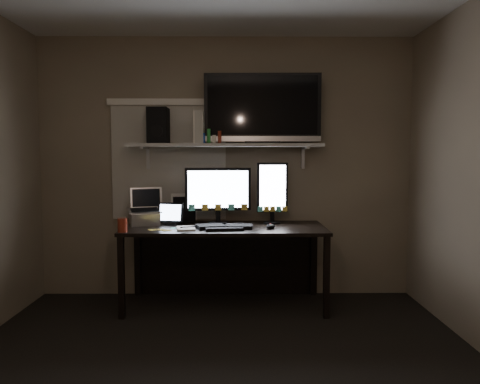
{
  "coord_description": "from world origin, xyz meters",
  "views": [
    {
      "loc": [
        0.1,
        -2.76,
        1.38
      ],
      "look_at": [
        0.13,
        1.25,
        1.06
      ],
      "focal_mm": 35.0,
      "sensor_mm": 36.0,
      "label": 1
    }
  ],
  "objects_px": {
    "keyboard": "(225,226)",
    "game_console": "(200,128)",
    "desk": "(225,243)",
    "tablet": "(171,214)",
    "tv": "(262,109)",
    "cup": "(122,225)",
    "monitor_landscape": "(218,195)",
    "mouse": "(271,226)",
    "monitor_portrait": "(272,193)",
    "laptop": "(144,207)",
    "speaker": "(158,126)"
  },
  "relations": [
    {
      "from": "desk",
      "to": "tablet",
      "type": "relative_size",
      "value": 7.63
    },
    {
      "from": "laptop",
      "to": "monitor_landscape",
      "type": "bearing_deg",
      "value": -11.41
    },
    {
      "from": "monitor_landscape",
      "to": "cup",
      "type": "bearing_deg",
      "value": -154.26
    },
    {
      "from": "tv",
      "to": "cup",
      "type": "bearing_deg",
      "value": -154.78
    },
    {
      "from": "laptop",
      "to": "tv",
      "type": "bearing_deg",
      "value": -11.65
    },
    {
      "from": "tablet",
      "to": "laptop",
      "type": "xyz_separation_m",
      "value": [
        -0.24,
        -0.0,
        0.06
      ]
    },
    {
      "from": "monitor_landscape",
      "to": "game_console",
      "type": "distance_m",
      "value": 0.65
    },
    {
      "from": "mouse",
      "to": "speaker",
      "type": "distance_m",
      "value": 1.4
    },
    {
      "from": "monitor_landscape",
      "to": "tablet",
      "type": "bearing_deg",
      "value": -174.99
    },
    {
      "from": "laptop",
      "to": "tablet",
      "type": "bearing_deg",
      "value": -18.07
    },
    {
      "from": "cup",
      "to": "game_console",
      "type": "height_order",
      "value": "game_console"
    },
    {
      "from": "laptop",
      "to": "game_console",
      "type": "xyz_separation_m",
      "value": [
        0.51,
        0.09,
        0.73
      ]
    },
    {
      "from": "cup",
      "to": "speaker",
      "type": "relative_size",
      "value": 0.35
    },
    {
      "from": "keyboard",
      "to": "game_console",
      "type": "xyz_separation_m",
      "value": [
        -0.24,
        0.29,
        0.88
      ]
    },
    {
      "from": "desk",
      "to": "cup",
      "type": "relative_size",
      "value": 15.5
    },
    {
      "from": "speaker",
      "to": "monitor_portrait",
      "type": "bearing_deg",
      "value": 0.58
    },
    {
      "from": "desk",
      "to": "laptop",
      "type": "bearing_deg",
      "value": -178.05
    },
    {
      "from": "mouse",
      "to": "speaker",
      "type": "height_order",
      "value": "speaker"
    },
    {
      "from": "monitor_landscape",
      "to": "monitor_portrait",
      "type": "distance_m",
      "value": 0.51
    },
    {
      "from": "game_console",
      "to": "speaker",
      "type": "bearing_deg",
      "value": -174.96
    },
    {
      "from": "mouse",
      "to": "tv",
      "type": "height_order",
      "value": "tv"
    },
    {
      "from": "monitor_portrait",
      "to": "mouse",
      "type": "relative_size",
      "value": 5.03
    },
    {
      "from": "tablet",
      "to": "cup",
      "type": "height_order",
      "value": "tablet"
    },
    {
      "from": "tablet",
      "to": "game_console",
      "type": "bearing_deg",
      "value": 28.31
    },
    {
      "from": "speaker",
      "to": "tablet",
      "type": "bearing_deg",
      "value": -39.98
    },
    {
      "from": "cup",
      "to": "game_console",
      "type": "relative_size",
      "value": 0.4
    },
    {
      "from": "tablet",
      "to": "tv",
      "type": "relative_size",
      "value": 0.22
    },
    {
      "from": "keyboard",
      "to": "cup",
      "type": "height_order",
      "value": "cup"
    },
    {
      "from": "monitor_landscape",
      "to": "keyboard",
      "type": "xyz_separation_m",
      "value": [
        0.07,
        -0.27,
        -0.25
      ]
    },
    {
      "from": "keyboard",
      "to": "laptop",
      "type": "bearing_deg",
      "value": 158.66
    },
    {
      "from": "keyboard",
      "to": "tv",
      "type": "xyz_separation_m",
      "value": [
        0.35,
        0.32,
        1.06
      ]
    },
    {
      "from": "keyboard",
      "to": "monitor_portrait",
      "type": "bearing_deg",
      "value": 25.71
    },
    {
      "from": "keyboard",
      "to": "game_console",
      "type": "relative_size",
      "value": 1.7
    },
    {
      "from": "tv",
      "to": "tablet",
      "type": "bearing_deg",
      "value": -169.8
    },
    {
      "from": "desk",
      "to": "mouse",
      "type": "bearing_deg",
      "value": -32.24
    },
    {
      "from": "keyboard",
      "to": "laptop",
      "type": "height_order",
      "value": "laptop"
    },
    {
      "from": "monitor_landscape",
      "to": "keyboard",
      "type": "bearing_deg",
      "value": -81.11
    },
    {
      "from": "tablet",
      "to": "game_console",
      "type": "distance_m",
      "value": 0.84
    },
    {
      "from": "desk",
      "to": "tablet",
      "type": "bearing_deg",
      "value": -177.23
    },
    {
      "from": "tv",
      "to": "speaker",
      "type": "distance_m",
      "value": 0.98
    },
    {
      "from": "tablet",
      "to": "game_console",
      "type": "relative_size",
      "value": 0.8
    },
    {
      "from": "monitor_landscape",
      "to": "monitor_portrait",
      "type": "bearing_deg",
      "value": -4.92
    },
    {
      "from": "laptop",
      "to": "keyboard",
      "type": "bearing_deg",
      "value": -32.87
    },
    {
      "from": "keyboard",
      "to": "tablet",
      "type": "height_order",
      "value": "tablet"
    },
    {
      "from": "desk",
      "to": "monitor_portrait",
      "type": "xyz_separation_m",
      "value": [
        0.44,
        0.06,
        0.47
      ]
    },
    {
      "from": "keyboard",
      "to": "cup",
      "type": "distance_m",
      "value": 0.88
    },
    {
      "from": "monitor_landscape",
      "to": "laptop",
      "type": "relative_size",
      "value": 1.85
    },
    {
      "from": "monitor_landscape",
      "to": "tv",
      "type": "relative_size",
      "value": 0.57
    },
    {
      "from": "monitor_landscape",
      "to": "tv",
      "type": "bearing_deg",
      "value": 0.78
    },
    {
      "from": "keyboard",
      "to": "game_console",
      "type": "bearing_deg",
      "value": 122.72
    }
  ]
}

